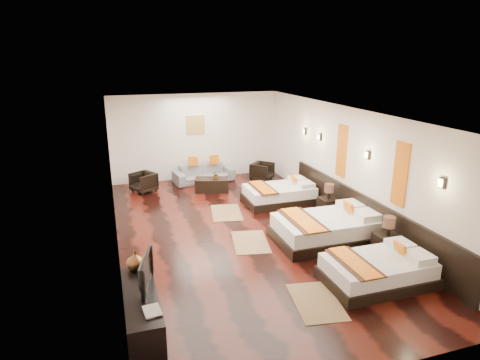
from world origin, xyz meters
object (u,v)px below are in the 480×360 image
object	(u,v)px
nightstand_b	(328,205)
tv	(141,272)
nightstand_a	(387,243)
coffee_table	(212,185)
armchair_left	(144,182)
book	(144,313)
armchair_right	(262,172)
figurine	(135,260)
table_plant	(216,175)
tv_console	(142,310)
bed_mid	(328,228)
bed_far	(280,194)
sofa	(204,173)
bed_near	(378,270)

from	to	relation	value
nightstand_b	tv	distance (m)	5.71
nightstand_a	coffee_table	distance (m)	5.77
nightstand_a	armchair_left	size ratio (longest dim) A/B	1.36
book	armchair_right	xyz separation A→B (m)	(4.48, 7.13, -0.27)
figurine	table_plant	bearing A→B (deg)	62.11
tv_console	armchair_left	xyz separation A→B (m)	(0.65, 6.60, 0.02)
tv_console	armchair_left	distance (m)	6.63
nightstand_a	nightstand_b	xyz separation A→B (m)	(0.00, 2.37, -0.01)
bed_mid	bed_far	bearing A→B (deg)	90.10
nightstand_b	sofa	size ratio (longest dim) A/B	0.45
armchair_left	coffee_table	xyz separation A→B (m)	(1.98, -0.58, -0.10)
armchair_right	tv_console	bearing A→B (deg)	-168.51
nightstand_a	tv	bearing A→B (deg)	-173.86
bed_near	book	size ratio (longest dim) A/B	6.10
bed_near	tv_console	world-z (taller)	bed_near
nightstand_b	nightstand_a	bearing A→B (deg)	-90.00
nightstand_a	nightstand_b	world-z (taller)	nightstand_a
figurine	armchair_left	world-z (taller)	figurine
tv_console	tv	world-z (taller)	tv
bed_far	coffee_table	world-z (taller)	bed_far
bed_mid	figurine	bearing A→B (deg)	-166.33
nightstand_b	table_plant	distance (m)	3.63
bed_mid	nightstand_b	size ratio (longest dim) A/B	2.61
table_plant	nightstand_b	bearing A→B (deg)	-52.70
figurine	book	bearing A→B (deg)	-90.00
figurine	armchair_right	world-z (taller)	figurine
bed_mid	bed_far	xyz separation A→B (m)	(-0.00, 2.65, -0.05)
nightstand_a	armchair_left	distance (m)	7.26
tv_console	armchair_right	xyz separation A→B (m)	(4.48, 6.61, 0.02)
book	tv	bearing A→B (deg)	86.13
bed_far	coffee_table	bearing A→B (deg)	135.16
nightstand_b	book	bearing A→B (deg)	-143.66
bed_far	figurine	distance (m)	5.59
nightstand_b	coffee_table	bearing A→B (deg)	128.55
bed_far	sofa	xyz separation A→B (m)	(-1.57, 2.61, 0.03)
tv_console	tv	distance (m)	0.57
bed_mid	tv	bearing A→B (deg)	-158.90
bed_mid	armchair_left	xyz separation A→B (m)	(-3.54, 4.78, 0.00)
tv_console	tv	size ratio (longest dim) A/B	2.04
nightstand_b	figurine	distance (m)	5.48
bed_near	table_plant	distance (m)	6.20
sofa	armchair_right	size ratio (longest dim) A/B	2.97
armchair_right	table_plant	size ratio (longest dim) A/B	2.72
tv	table_plant	world-z (taller)	tv
tv	bed_mid	bearing A→B (deg)	-54.11
bed_far	armchair_left	distance (m)	4.13
bed_far	nightstand_b	world-z (taller)	nightstand_b
nightstand_b	armchair_right	bearing A→B (deg)	97.50
coffee_table	armchair_left	bearing A→B (deg)	163.67
armchair_left	nightstand_a	bearing A→B (deg)	6.24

